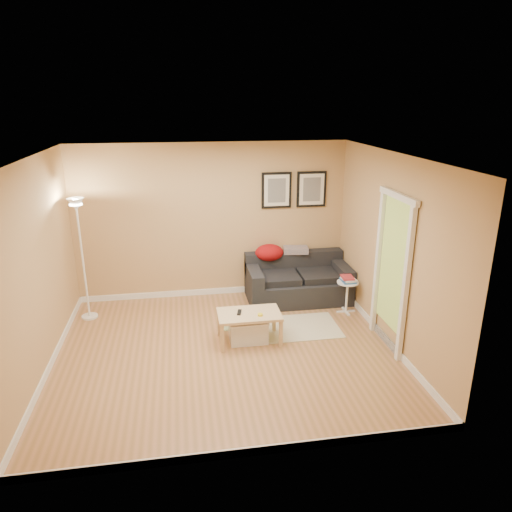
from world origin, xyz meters
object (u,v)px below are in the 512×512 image
book_stack (348,279)px  floor_lamp (83,263)px  coffee_table (249,327)px  storage_bin (248,330)px  side_table (347,297)px  sofa (298,279)px

book_stack → floor_lamp: 4.07m
coffee_table → book_stack: (1.68, 0.70, 0.35)m
storage_bin → side_table: size_ratio=1.04×
storage_bin → side_table: 1.81m
sofa → book_stack: (0.65, -0.60, 0.19)m
sofa → storage_bin: size_ratio=3.15×
sofa → floor_lamp: bearing=-177.5°
book_stack → floor_lamp: (-4.03, 0.45, 0.34)m
storage_bin → floor_lamp: floor_lamp is taller
sofa → side_table: size_ratio=3.26×
coffee_table → book_stack: 1.85m
sofa → side_table: 0.90m
coffee_table → storage_bin: coffee_table is taller
side_table → coffee_table: bearing=-157.6°
coffee_table → book_stack: bearing=20.6°
sofa → floor_lamp: (-3.38, -0.15, 0.52)m
sofa → coffee_table: bearing=-128.3°
floor_lamp → coffee_table: bearing=-26.2°
floor_lamp → side_table: bearing=-6.6°
side_table → floor_lamp: 4.10m
sofa → coffee_table: 1.67m
book_stack → floor_lamp: bearing=175.3°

